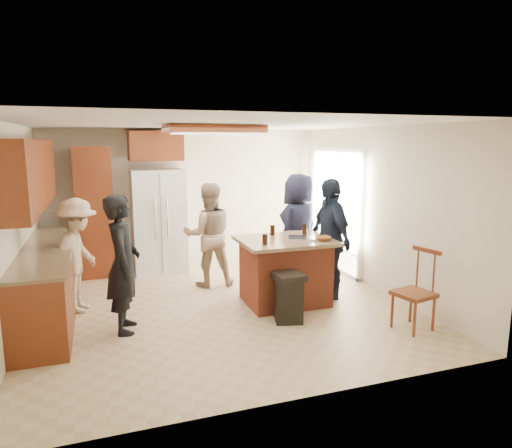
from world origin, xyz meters
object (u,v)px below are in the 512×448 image
object	(u,v)px
refrigerator	(159,221)
kitchen_island	(285,270)
person_behind_left	(209,235)
person_side_right	(330,239)
trash_bin	(289,297)
person_front_left	(123,264)
person_behind_right	(299,229)
person_counter	(78,256)
spindle_chair	(415,293)

from	to	relation	value
refrigerator	kitchen_island	size ratio (longest dim) A/B	1.41
person_behind_left	refrigerator	bearing A→B (deg)	-54.49
person_side_right	trash_bin	xyz separation A→B (m)	(-0.92, -0.66, -0.56)
person_front_left	person_behind_right	distance (m)	2.98
person_behind_left	trash_bin	xyz separation A→B (m)	(0.61, -1.80, -0.50)
person_front_left	person_behind_right	size ratio (longest dim) A/B	0.94
person_front_left	refrigerator	distance (m)	2.65
person_counter	trash_bin	xyz separation A→B (m)	(2.53, -1.25, -0.45)
spindle_chair	person_side_right	bearing A→B (deg)	107.14
person_counter	spindle_chair	xyz separation A→B (m)	(3.89, -1.99, -0.32)
person_front_left	person_behind_right	bearing A→B (deg)	-62.61
kitchen_island	trash_bin	distance (m)	0.70
person_behind_right	refrigerator	world-z (taller)	refrigerator
kitchen_island	trash_bin	xyz separation A→B (m)	(-0.22, -0.65, -0.16)
person_side_right	kitchen_island	bearing A→B (deg)	-88.23
kitchen_island	person_counter	bearing A→B (deg)	167.58
kitchen_island	spindle_chair	xyz separation A→B (m)	(1.14, -1.38, -0.02)
spindle_chair	trash_bin	bearing A→B (deg)	151.50
person_behind_right	refrigerator	size ratio (longest dim) A/B	0.99
person_front_left	trash_bin	size ratio (longest dim) A/B	2.65
person_front_left	kitchen_island	size ratio (longest dim) A/B	1.31
person_side_right	kitchen_island	world-z (taller)	person_side_right
person_front_left	person_behind_right	xyz separation A→B (m)	(2.78, 1.08, 0.06)
person_behind_right	person_front_left	bearing A→B (deg)	-9.98
refrigerator	person_side_right	bearing A→B (deg)	-45.98
person_front_left	kitchen_island	xyz separation A→B (m)	(2.21, 0.28, -0.36)
person_front_left	refrigerator	xyz separation A→B (m)	(0.74, 2.54, 0.06)
refrigerator	spindle_chair	size ratio (longest dim) A/B	1.81
trash_bin	person_behind_right	bearing A→B (deg)	61.51
person_front_left	person_behind_right	world-z (taller)	person_behind_right
person_behind_left	person_side_right	bearing A→B (deg)	149.05
person_side_right	trash_bin	distance (m)	1.27
person_side_right	person_behind_left	bearing A→B (deg)	-126.12
refrigerator	person_behind_left	bearing A→B (deg)	-60.09
person_behind_left	person_counter	bearing A→B (deg)	21.45
person_behind_right	trash_bin	distance (m)	1.75
person_counter	person_behind_left	bearing A→B (deg)	-56.22
person_behind_right	spindle_chair	world-z (taller)	person_behind_right
trash_bin	person_behind_left	bearing A→B (deg)	108.70
person_behind_right	spindle_chair	distance (m)	2.30
person_side_right	kitchen_island	size ratio (longest dim) A/B	1.38
person_front_left	person_side_right	size ratio (longest dim) A/B	0.95
person_counter	trash_bin	bearing A→B (deg)	-98.40
person_behind_right	person_counter	bearing A→B (deg)	-27.81
person_behind_right	person_counter	xyz separation A→B (m)	(-3.32, -0.20, -0.12)
person_behind_right	kitchen_island	xyz separation A→B (m)	(-0.57, -0.80, -0.42)
person_behind_left	trash_bin	world-z (taller)	person_behind_left
person_front_left	kitchen_island	world-z (taller)	person_front_left
person_front_left	person_side_right	distance (m)	2.93
person_behind_left	person_side_right	world-z (taller)	person_side_right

